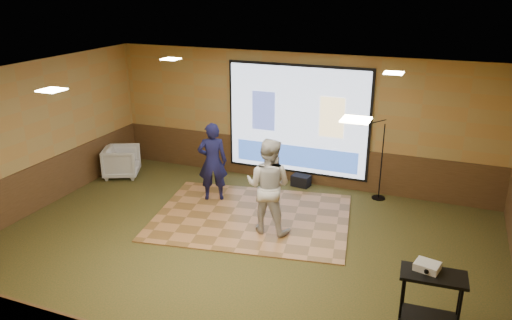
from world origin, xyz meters
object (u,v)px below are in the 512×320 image
at_px(player_left, 213,162).
at_px(player_right, 268,186).
at_px(projector_screen, 297,121).
at_px(mic_stand, 378,177).
at_px(projector, 427,266).
at_px(banquet_chair, 122,162).
at_px(duffel_bag, 301,181).
at_px(dance_floor, 252,217).
at_px(av_table, 431,292).

relative_size(player_left, player_right, 0.94).
distance_m(projector_screen, player_right, 2.62).
height_order(player_right, mic_stand, player_right).
relative_size(projector, banquet_chair, 0.38).
xyz_separation_m(player_right, duffel_bag, (-0.08, 2.37, -0.80)).
bearing_deg(dance_floor, av_table, -33.34).
bearing_deg(mic_stand, projector_screen, 156.50).
xyz_separation_m(banquet_chair, duffel_bag, (4.19, 1.00, -0.24)).
distance_m(av_table, banquet_chair, 7.94).
bearing_deg(player_left, av_table, 122.49).
distance_m(projector_screen, duffel_bag, 1.37).
height_order(projector_screen, dance_floor, projector_screen).
distance_m(player_left, projector, 5.25).
distance_m(projector_screen, projector, 5.39).
bearing_deg(av_table, projector_screen, 126.37).
height_order(projector, mic_stand, mic_stand).
bearing_deg(av_table, banquet_chair, 156.00).
xyz_separation_m(av_table, mic_stand, (-1.34, 4.18, -0.11)).
xyz_separation_m(av_table, duffel_bag, (-3.06, 4.23, -0.47)).
bearing_deg(duffel_bag, av_table, -54.13).
height_order(projector_screen, duffel_bag, projector_screen).
height_order(player_left, player_right, player_right).
bearing_deg(projector_screen, player_right, -83.99).
bearing_deg(player_left, projector, 122.66).
distance_m(av_table, mic_stand, 4.39).
relative_size(player_right, av_table, 2.05).
xyz_separation_m(player_right, mic_stand, (1.64, 2.32, -0.44)).
bearing_deg(av_table, dance_floor, 146.66).
height_order(projector, duffel_bag, projector).
xyz_separation_m(player_left, mic_stand, (3.24, 1.39, -0.38)).
bearing_deg(mic_stand, av_table, -88.73).
distance_m(dance_floor, player_right, 1.13).
bearing_deg(av_table, mic_stand, 107.79).
xyz_separation_m(projector, duffel_bag, (-2.96, 4.15, -0.81)).
distance_m(dance_floor, player_left, 1.48).
relative_size(projector_screen, duffel_bag, 8.09).
distance_m(projector, mic_stand, 4.31).
xyz_separation_m(dance_floor, projector, (3.40, -2.22, 0.92)).
distance_m(dance_floor, mic_stand, 2.90).
xyz_separation_m(dance_floor, player_right, (0.51, -0.43, 0.92)).
relative_size(projector_screen, dance_floor, 0.87).
bearing_deg(duffel_bag, dance_floor, -102.60).
bearing_deg(projector_screen, duffel_bag, -43.98).
bearing_deg(duffel_bag, projector, -54.49).
xyz_separation_m(projector_screen, av_table, (3.25, -4.42, -0.87)).
height_order(projector_screen, banquet_chair, projector_screen).
bearing_deg(projector, player_left, 161.98).
bearing_deg(projector_screen, projector, -53.97).
xyz_separation_m(projector_screen, mic_stand, (1.91, -0.23, -0.98)).
bearing_deg(player_right, mic_stand, -124.59).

